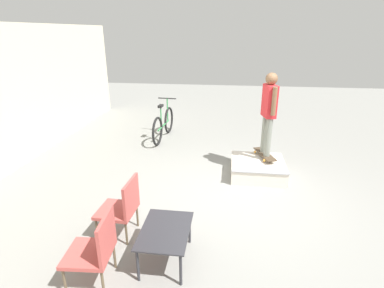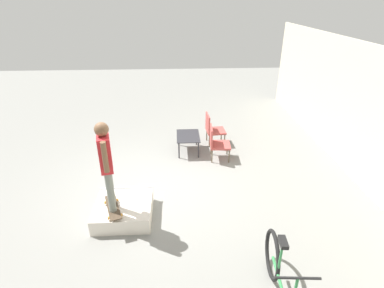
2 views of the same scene
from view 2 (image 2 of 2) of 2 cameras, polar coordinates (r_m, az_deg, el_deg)
name	(u,v)px [view 2 (image 2 of 2)]	position (r m, az deg, el deg)	size (l,w,h in m)	color
ground_plane	(152,186)	(6.94, -7.60, -7.99)	(24.00, 24.00, 0.00)	gray
house_wall_back	(371,121)	(7.45, 30.96, 3.80)	(12.00, 0.06, 3.00)	beige
skate_ramp_box	(124,210)	(6.10, -12.86, -12.17)	(1.07, 1.08, 0.34)	silver
skateboard_on_ramp	(113,207)	(5.83, -14.82, -11.56)	(0.79, 0.43, 0.07)	#473828
person_skater	(106,160)	(5.29, -16.06, -3.00)	(0.56, 0.28, 1.68)	gray
coffee_table	(188,137)	(8.16, -0.75, 1.26)	(0.87, 0.62, 0.48)	#2D2D33
patio_chair_left	(213,128)	(8.59, 3.94, 3.05)	(0.56, 0.56, 0.90)	brown
patio_chair_right	(217,142)	(7.79, 4.70, 0.43)	(0.55, 0.55, 0.90)	brown
bicycle	(281,284)	(4.63, 16.61, -24.23)	(1.83, 0.52, 1.06)	black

